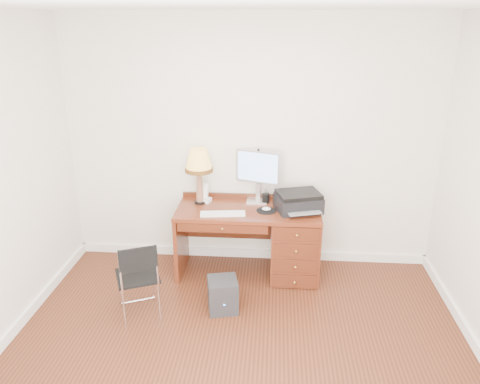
# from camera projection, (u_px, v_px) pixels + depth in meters

# --- Properties ---
(ground) EXTENTS (4.00, 4.00, 0.00)m
(ground) POSITION_uv_depth(u_px,v_px,m) (237.00, 358.00, 3.85)
(ground) COLOR #3B1A0D
(ground) RESTS_ON ground
(room_shell) EXTENTS (4.00, 4.00, 4.00)m
(room_shell) POSITION_uv_depth(u_px,v_px,m) (243.00, 308.00, 4.43)
(room_shell) COLOR silver
(room_shell) RESTS_ON ground
(desk) EXTENTS (1.50, 0.67, 0.75)m
(desk) POSITION_uv_depth(u_px,v_px,m) (278.00, 239.00, 5.00)
(desk) COLOR maroon
(desk) RESTS_ON ground
(monitor) EXTENTS (0.48, 0.24, 0.56)m
(monitor) POSITION_uv_depth(u_px,v_px,m) (257.00, 170.00, 4.99)
(monitor) COLOR silver
(monitor) RESTS_ON desk
(keyboard) EXTENTS (0.47, 0.18, 0.02)m
(keyboard) POSITION_uv_depth(u_px,v_px,m) (223.00, 214.00, 4.75)
(keyboard) COLOR white
(keyboard) RESTS_ON desk
(mouse_pad) EXTENTS (0.21, 0.21, 0.04)m
(mouse_pad) POSITION_uv_depth(u_px,v_px,m) (266.00, 210.00, 4.84)
(mouse_pad) COLOR black
(mouse_pad) RESTS_ON desk
(printer) EXTENTS (0.53, 0.46, 0.20)m
(printer) POSITION_uv_depth(u_px,v_px,m) (298.00, 201.00, 4.83)
(printer) COLOR black
(printer) RESTS_ON desk
(leg_lamp) EXTENTS (0.29, 0.29, 0.60)m
(leg_lamp) POSITION_uv_depth(u_px,v_px,m) (199.00, 164.00, 4.90)
(leg_lamp) COLOR black
(leg_lamp) RESTS_ON desk
(phone) EXTENTS (0.12, 0.12, 0.21)m
(phone) POSITION_uv_depth(u_px,v_px,m) (206.00, 197.00, 5.06)
(phone) COLOR white
(phone) RESTS_ON desk
(pen_cup) EXTENTS (0.08, 0.08, 0.10)m
(pen_cup) POSITION_uv_depth(u_px,v_px,m) (266.00, 198.00, 5.04)
(pen_cup) COLOR black
(pen_cup) RESTS_ON desk
(chair) EXTENTS (0.49, 0.50, 0.78)m
(chair) POSITION_uv_depth(u_px,v_px,m) (135.00, 274.00, 4.19)
(chair) COLOR black
(chair) RESTS_ON ground
(equipment_box) EXTENTS (0.33, 0.33, 0.32)m
(equipment_box) POSITION_uv_depth(u_px,v_px,m) (223.00, 295.00, 4.44)
(equipment_box) COLOR black
(equipment_box) RESTS_ON ground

